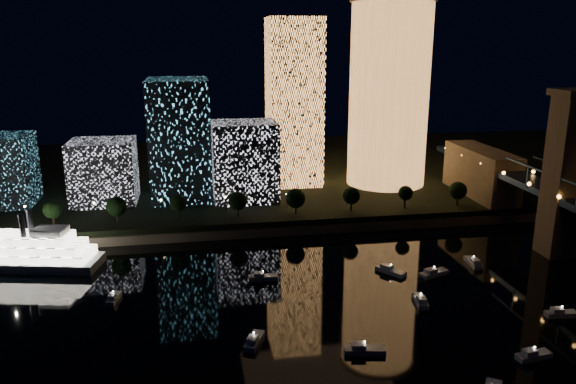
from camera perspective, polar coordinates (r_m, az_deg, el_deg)
name	(u,v)px	position (r m, az deg, el deg)	size (l,w,h in m)	color
ground	(421,362)	(123.04, 13.33, -16.49)	(520.00, 520.00, 0.00)	black
far_bank	(289,172)	(266.37, 0.10, 2.04)	(420.00, 160.00, 5.00)	black
seawall	(327,227)	(193.18, 4.02, -3.55)	(420.00, 6.00, 3.00)	#6B5E4C
tower_cylindrical	(389,93)	(233.95, 10.21, 9.84)	(34.00, 34.00, 74.52)	#FFA351
tower_rectangular	(294,103)	(231.28, 0.61, 9.05)	(21.06, 21.06, 67.00)	#FFA351
midrise_blocks	(156,154)	(215.27, -13.26, 3.80)	(107.14, 32.99, 44.59)	white
motorboats	(379,323)	(133.98, 9.26, -13.03)	(111.89, 80.91, 2.78)	silver
esplanade_trees	(236,201)	(191.56, -5.30, -0.92)	(166.43, 6.98, 8.99)	black
street_lamps	(225,201)	(197.52, -6.40, -0.89)	(132.70, 0.70, 5.65)	black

